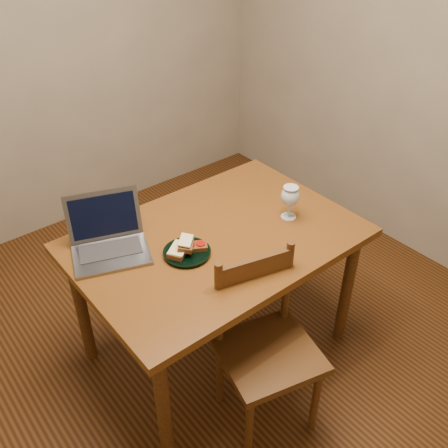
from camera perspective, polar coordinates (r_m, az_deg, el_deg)
floor at (r=2.85m, az=-2.04°, el=-13.25°), size 3.20×3.20×0.02m
back_wall at (r=3.43m, az=-20.17°, el=19.42°), size 3.20×0.02×2.60m
right_wall at (r=3.23m, az=22.06°, el=18.12°), size 0.02×3.20×2.60m
table at (r=2.37m, az=-0.83°, el=-3.09°), size 1.30×0.90×0.74m
chair at (r=2.21m, az=4.89°, el=-13.24°), size 0.49×0.48×0.44m
plate at (r=2.21m, az=-4.25°, el=-3.28°), size 0.21×0.21×0.02m
sandwich_cheese at (r=2.18m, az=-5.19°, el=-2.97°), size 0.13×0.12×0.03m
sandwich_tomato at (r=2.20m, az=-3.27°, el=-2.50°), size 0.12×0.10×0.03m
sandwich_top at (r=2.18m, az=-4.38°, el=-2.20°), size 0.12×0.12×0.03m
milk_glass at (r=2.41m, az=7.51°, el=2.47°), size 0.09×0.09×0.17m
laptop at (r=2.27m, az=-13.15°, el=-1.35°), size 0.41×0.40×0.24m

